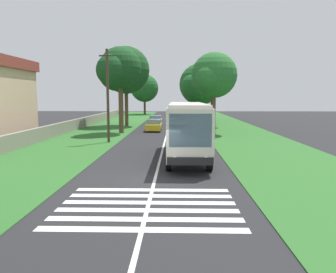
# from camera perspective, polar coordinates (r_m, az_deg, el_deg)

# --- Properties ---
(ground) EXTENTS (160.00, 160.00, 0.00)m
(ground) POSITION_cam_1_polar(r_m,az_deg,el_deg) (16.76, -2.31, -7.58)
(ground) COLOR #262628
(grass_verge_left) EXTENTS (120.00, 8.00, 0.04)m
(grass_verge_left) POSITION_cam_1_polar(r_m,az_deg,el_deg) (32.81, -15.01, -0.67)
(grass_verge_left) COLOR #2D6628
(grass_verge_left) RESTS_ON ground
(grass_verge_right) EXTENTS (120.00, 8.00, 0.04)m
(grass_verge_right) POSITION_cam_1_polar(r_m,az_deg,el_deg) (32.27, 14.17, -0.76)
(grass_verge_right) COLOR #2D6628
(grass_verge_right) RESTS_ON ground
(centre_line) EXTENTS (110.00, 0.16, 0.01)m
(centre_line) POSITION_cam_1_polar(r_m,az_deg,el_deg) (31.49, -0.54, -0.77)
(centre_line) COLOR silver
(centre_line) RESTS_ON ground
(coach_bus) EXTENTS (11.16, 2.62, 3.73)m
(coach_bus) POSITION_cam_1_polar(r_m,az_deg,el_deg) (22.57, 3.27, 1.68)
(coach_bus) COLOR silver
(coach_bus) RESTS_ON ground
(zebra_crossing) EXTENTS (4.95, 6.80, 0.01)m
(zebra_crossing) POSITION_cam_1_polar(r_m,az_deg,el_deg) (13.02, -3.45, -11.85)
(zebra_crossing) COLOR silver
(zebra_crossing) RESTS_ON ground
(trailing_car_0) EXTENTS (4.30, 1.78, 1.43)m
(trailing_car_0) POSITION_cam_1_polar(r_m,az_deg,el_deg) (40.82, -2.41, 1.90)
(trailing_car_0) COLOR gold
(trailing_car_0) RESTS_ON ground
(trailing_car_1) EXTENTS (4.30, 1.78, 1.43)m
(trailing_car_1) POSITION_cam_1_polar(r_m,az_deg,el_deg) (49.09, -2.15, 2.74)
(trailing_car_1) COLOR #B7A893
(trailing_car_1) RESTS_ON ground
(trailing_car_2) EXTENTS (4.30, 1.78, 1.43)m
(trailing_car_2) POSITION_cam_1_polar(r_m,az_deg,el_deg) (57.43, 2.40, 3.33)
(trailing_car_2) COLOR #145933
(trailing_car_2) RESTS_ON ground
(roadside_tree_left_0) EXTENTS (7.75, 6.45, 9.33)m
(roadside_tree_left_0) POSITION_cam_1_polar(r_m,az_deg,el_deg) (78.95, -4.13, 8.12)
(roadside_tree_left_0) COLOR #4C3826
(roadside_tree_left_0) RESTS_ON grass_verge_left
(roadside_tree_left_1) EXTENTS (5.96, 4.80, 9.69)m
(roadside_tree_left_1) POSITION_cam_1_polar(r_m,az_deg,el_deg) (38.38, -8.41, 11.29)
(roadside_tree_left_1) COLOR brown
(roadside_tree_left_1) RESTS_ON grass_verge_left
(roadside_tree_left_3) EXTENTS (7.97, 6.77, 11.14)m
(roadside_tree_left_3) POSITION_cam_1_polar(r_m,az_deg,el_deg) (47.74, -7.56, 10.98)
(roadside_tree_left_3) COLOR brown
(roadside_tree_left_3) RESTS_ON grass_verge_left
(roadside_tree_right_0) EXTENTS (8.79, 7.17, 9.83)m
(roadside_tree_right_0) POSITION_cam_1_polar(r_m,az_deg,el_deg) (58.43, 5.34, 8.67)
(roadside_tree_right_0) COLOR #3D2D1E
(roadside_tree_right_0) RESTS_ON grass_verge_right
(roadside_tree_right_1) EXTENTS (6.62, 5.81, 11.47)m
(roadside_tree_right_1) POSITION_cam_1_polar(r_m,az_deg,el_deg) (76.90, 5.05, 10.01)
(roadside_tree_right_1) COLOR #3D2D1E
(roadside_tree_right_1) RESTS_ON grass_verge_right
(roadside_tree_right_2) EXTENTS (5.96, 5.00, 8.98)m
(roadside_tree_right_2) POSITION_cam_1_polar(r_m,az_deg,el_deg) (37.60, 7.76, 10.13)
(roadside_tree_right_2) COLOR brown
(roadside_tree_right_2) RESTS_ON grass_verge_right
(roadside_tree_right_3) EXTENTS (5.97, 5.11, 9.71)m
(roadside_tree_right_3) POSITION_cam_1_polar(r_m,az_deg,el_deg) (46.75, 7.55, 10.29)
(roadside_tree_right_3) COLOR #4C3826
(roadside_tree_right_3) RESTS_ON grass_verge_right
(utility_pole) EXTENTS (0.24, 1.40, 8.34)m
(utility_pole) POSITION_cam_1_polar(r_m,az_deg,el_deg) (30.60, -10.28, 7.07)
(utility_pole) COLOR #473828
(utility_pole) RESTS_ON grass_verge_left
(roadside_wall) EXTENTS (70.00, 0.40, 1.30)m
(roadside_wall) POSITION_cam_1_polar(r_m,az_deg,el_deg) (38.51, -17.80, 1.33)
(roadside_wall) COLOR gray
(roadside_wall) RESTS_ON grass_verge_left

